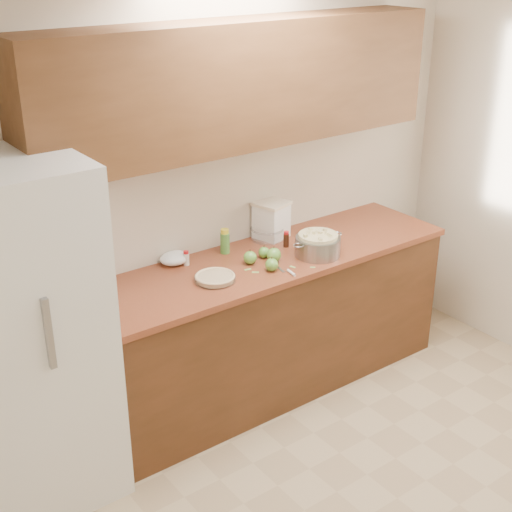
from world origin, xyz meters
TOP-DOWN VIEW (x-y plane):
  - room_shell at (0.00, 0.00)m, footprint 3.60×3.60m
  - counter_run at (0.00, 1.48)m, footprint 2.64×0.68m
  - upper_cabinets at (0.00, 1.63)m, footprint 2.60×0.34m
  - fridge at (-1.44, 1.44)m, footprint 0.70×0.70m
  - pie at (-0.35, 1.39)m, footprint 0.24×0.24m
  - colander at (0.35, 1.32)m, footprint 0.37×0.28m
  - flour_canister at (0.30, 1.72)m, footprint 0.24×0.24m
  - tablet at (-1.02, 1.64)m, footprint 0.28×0.22m
  - paring_knife at (0.05, 1.22)m, footprint 0.04×0.17m
  - lemon_bottle at (-0.09, 1.69)m, footprint 0.06×0.06m
  - cinnamon_shaker at (-0.37, 1.68)m, footprint 0.04×0.04m
  - vanilla_bottle at (0.28, 1.54)m, footprint 0.04×0.04m
  - mixing_bowl at (0.26, 1.71)m, footprint 0.22×0.22m
  - paper_towel at (-0.42, 1.73)m, footprint 0.21×0.19m
  - apple_left at (-0.06, 1.46)m, footprint 0.08×0.08m
  - apple_center at (0.06, 1.48)m, footprint 0.07×0.07m
  - apple_front at (-0.01, 1.31)m, footprint 0.08×0.08m
  - apple_extra at (0.08, 1.40)m, footprint 0.09×0.09m
  - peel_a at (0.21, 1.20)m, footprint 0.03×0.03m
  - peel_b at (-0.10, 1.35)m, footprint 0.04×0.04m
  - peel_c at (0.12, 1.27)m, footprint 0.02×0.04m
  - peel_d at (-0.12, 1.40)m, footprint 0.04×0.02m

SIDE VIEW (x-z plane):
  - counter_run at x=0.00m, z-range 0.00..0.92m
  - fridge at x=-1.44m, z-range 0.00..1.80m
  - peel_a at x=0.21m, z-range 0.92..0.92m
  - peel_b at x=-0.10m, z-range 0.92..0.92m
  - peel_c at x=0.12m, z-range 0.92..0.92m
  - peel_d at x=-0.12m, z-range 0.92..0.92m
  - paring_knife at x=0.05m, z-range 0.92..0.94m
  - tablet at x=-1.02m, z-range 0.92..0.94m
  - pie at x=-0.35m, z-range 0.92..0.96m
  - apple_center at x=0.06m, z-range 0.91..1.00m
  - paper_towel at x=-0.42m, z-range 0.92..1.00m
  - apple_front at x=-0.01m, z-range 0.91..1.00m
  - apple_left at x=-0.06m, z-range 0.91..1.01m
  - cinnamon_shaker at x=-0.37m, z-range 0.92..1.01m
  - apple_extra at x=0.08m, z-range 0.91..1.01m
  - mixing_bowl at x=0.26m, z-range 0.92..1.00m
  - vanilla_bottle at x=0.28m, z-range 0.92..1.02m
  - colander at x=0.35m, z-range 0.92..1.06m
  - lemon_bottle at x=-0.09m, z-range 0.92..1.07m
  - flour_canister at x=0.30m, z-range 0.92..1.16m
  - room_shell at x=0.00m, z-range -0.50..3.10m
  - upper_cabinets at x=0.00m, z-range 1.60..2.30m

